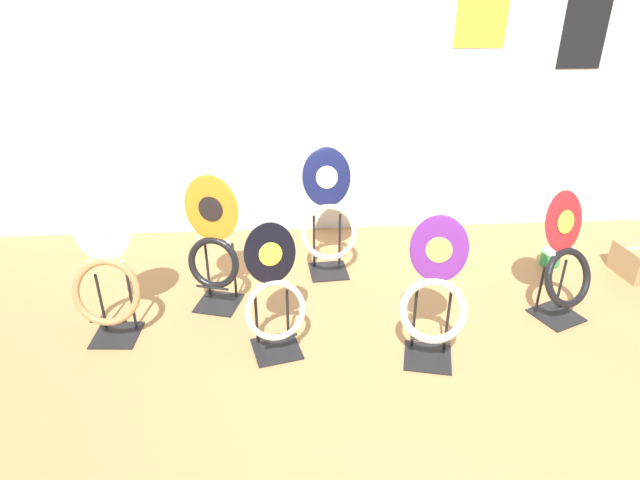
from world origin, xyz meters
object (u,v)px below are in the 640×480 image
object	(u,v)px
toilet_seat_display_white_plain	(106,274)
toilet_seat_display_jazz_black	(274,296)
toilet_seat_display_purple_note	(434,296)
toilet_seat_display_navy_moon	(328,216)
toilet_seat_display_crimson_swirl	(566,264)
paint_can	(550,257)
toilet_seat_display_orange_sun	(213,250)

from	to	relation	value
toilet_seat_display_white_plain	toilet_seat_display_jazz_black	bearing A→B (deg)	-11.37
toilet_seat_display_purple_note	toilet_seat_display_navy_moon	distance (m)	1.19
toilet_seat_display_crimson_swirl	paint_can	world-z (taller)	toilet_seat_display_crimson_swirl
toilet_seat_display_purple_note	paint_can	size ratio (longest dim) A/B	5.95
toilet_seat_display_crimson_swirl	paint_can	xyz separation A→B (m)	(0.24, 0.66, -0.33)
toilet_seat_display_orange_sun	toilet_seat_display_jazz_black	xyz separation A→B (m)	(0.40, -0.51, -0.04)
toilet_seat_display_purple_note	toilet_seat_display_orange_sun	distance (m)	1.47
toilet_seat_display_orange_sun	toilet_seat_display_crimson_swirl	bearing A→B (deg)	-6.46
toilet_seat_display_crimson_swirl	paint_can	size ratio (longest dim) A/B	5.58
paint_can	toilet_seat_display_jazz_black	bearing A→B (deg)	-156.75
toilet_seat_display_jazz_black	paint_can	size ratio (longest dim) A/B	5.39
toilet_seat_display_jazz_black	paint_can	distance (m)	2.32
paint_can	toilet_seat_display_white_plain	bearing A→B (deg)	-167.33
toilet_seat_display_crimson_swirl	toilet_seat_display_navy_moon	bearing A→B (deg)	155.50
toilet_seat_display_orange_sun	toilet_seat_display_purple_note	bearing A→B (deg)	-26.02
paint_can	toilet_seat_display_crimson_swirl	bearing A→B (deg)	-110.36
toilet_seat_display_white_plain	toilet_seat_display_jazz_black	size ratio (longest dim) A/B	1.15
toilet_seat_display_crimson_swirl	toilet_seat_display_jazz_black	xyz separation A→B (m)	(-1.87, -0.25, -0.01)
toilet_seat_display_purple_note	paint_can	distance (m)	1.63
toilet_seat_display_purple_note	toilet_seat_display_jazz_black	bearing A→B (deg)	171.54
toilet_seat_display_white_plain	paint_can	size ratio (longest dim) A/B	6.17
toilet_seat_display_purple_note	toilet_seat_display_navy_moon	size ratio (longest dim) A/B	0.98
toilet_seat_display_crimson_swirl	toilet_seat_display_purple_note	bearing A→B (deg)	-157.80
toilet_seat_display_crimson_swirl	toilet_seat_display_white_plain	bearing A→B (deg)	-179.07
toilet_seat_display_crimson_swirl	toilet_seat_display_white_plain	size ratio (longest dim) A/B	0.90
toilet_seat_display_crimson_swirl	toilet_seat_display_white_plain	xyz separation A→B (m)	(-2.88, -0.05, 0.06)
toilet_seat_display_white_plain	toilet_seat_display_purple_note	distance (m)	1.96
toilet_seat_display_white_plain	toilet_seat_display_navy_moon	bearing A→B (deg)	27.26
toilet_seat_display_purple_note	toilet_seat_display_orange_sun	world-z (taller)	toilet_seat_display_orange_sun
toilet_seat_display_crimson_swirl	paint_can	bearing A→B (deg)	69.64
toilet_seat_display_orange_sun	toilet_seat_display_white_plain	bearing A→B (deg)	-153.60
toilet_seat_display_white_plain	toilet_seat_display_navy_moon	world-z (taller)	toilet_seat_display_white_plain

